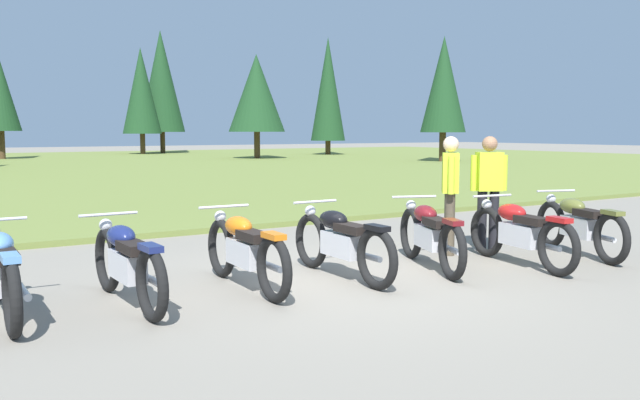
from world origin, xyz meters
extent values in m
plane|color=gray|center=(0.00, 0.00, 0.00)|extent=(140.00, 140.00, 0.00)
cube|color=olive|center=(0.00, 26.22, 0.05)|extent=(80.00, 44.00, 0.10)
cylinder|color=#47331E|center=(13.64, 29.66, 0.84)|extent=(0.36, 0.36, 1.69)
cone|color=#193D1E|center=(13.64, 29.66, 3.98)|extent=(3.37, 3.37, 4.59)
cylinder|color=#47331E|center=(20.40, 20.82, 0.83)|extent=(0.36, 0.36, 1.67)
cone|color=#193D1E|center=(20.40, 20.82, 4.22)|extent=(2.43, 2.43, 5.12)
cylinder|color=#47331E|center=(20.76, 32.90, 0.53)|extent=(0.36, 0.36, 1.07)
cone|color=#193D1E|center=(20.76, 32.90, 4.61)|extent=(2.39, 2.39, 7.09)
cylinder|color=#47331E|center=(10.09, 40.78, 0.77)|extent=(0.36, 0.36, 1.55)
cone|color=#193D1E|center=(10.09, 40.78, 4.57)|extent=(2.71, 2.71, 6.06)
cylinder|color=#47331E|center=(0.51, 36.82, 0.87)|extent=(0.36, 0.36, 1.74)
cylinder|color=#47331E|center=(12.02, 42.12, 0.83)|extent=(0.36, 0.36, 1.66)
cone|color=#193D1E|center=(12.02, 42.12, 5.39)|extent=(3.33, 3.33, 7.46)
torus|color=black|center=(-3.60, -0.27, 0.35)|extent=(0.11, 0.70, 0.70)
cube|color=silver|center=(-3.59, 0.43, 0.40)|extent=(0.21, 0.64, 0.28)
cube|color=black|center=(-3.59, 0.21, 0.62)|extent=(0.23, 0.48, 0.10)
cube|color=#598CC6|center=(-3.60, -0.27, 0.69)|extent=(0.14, 0.32, 0.06)
cylinder|color=silver|center=(-3.46, 0.13, 0.30)|extent=(0.08, 0.55, 0.07)
torus|color=black|center=(-2.49, 0.97, 0.35)|extent=(0.12, 0.70, 0.70)
torus|color=black|center=(-2.45, -0.43, 0.35)|extent=(0.12, 0.70, 0.70)
cube|color=silver|center=(-2.47, 0.27, 0.40)|extent=(0.22, 0.65, 0.28)
ellipsoid|color=navy|center=(-2.48, 0.45, 0.68)|extent=(0.27, 0.49, 0.22)
cube|color=black|center=(-2.47, 0.05, 0.62)|extent=(0.23, 0.49, 0.10)
cube|color=navy|center=(-2.45, -0.43, 0.69)|extent=(0.15, 0.32, 0.06)
cylinder|color=silver|center=(-2.49, 0.87, 0.86)|extent=(0.62, 0.05, 0.03)
sphere|color=silver|center=(-2.49, 0.99, 0.73)|extent=(0.14, 0.14, 0.14)
cylinder|color=silver|center=(-2.32, -0.02, 0.30)|extent=(0.09, 0.55, 0.07)
torus|color=black|center=(-1.15, 0.99, 0.35)|extent=(0.12, 0.70, 0.70)
torus|color=black|center=(-1.18, -0.41, 0.35)|extent=(0.12, 0.70, 0.70)
cube|color=silver|center=(-1.16, 0.29, 0.40)|extent=(0.21, 0.64, 0.28)
ellipsoid|color=orange|center=(-1.16, 0.47, 0.68)|extent=(0.27, 0.49, 0.22)
cube|color=black|center=(-1.17, 0.07, 0.62)|extent=(0.23, 0.48, 0.10)
cube|color=orange|center=(-1.18, -0.41, 0.69)|extent=(0.15, 0.32, 0.06)
cylinder|color=silver|center=(-1.15, 0.89, 0.86)|extent=(0.62, 0.05, 0.03)
sphere|color=silver|center=(-1.15, 1.01, 0.73)|extent=(0.14, 0.14, 0.14)
cylinder|color=silver|center=(-1.03, -0.01, 0.30)|extent=(0.08, 0.55, 0.07)
torus|color=black|center=(0.04, 0.89, 0.35)|extent=(0.10, 0.70, 0.70)
torus|color=black|center=(0.04, -0.51, 0.35)|extent=(0.10, 0.70, 0.70)
cube|color=silver|center=(0.04, 0.19, 0.40)|extent=(0.20, 0.64, 0.28)
ellipsoid|color=black|center=(0.04, 0.37, 0.68)|extent=(0.26, 0.48, 0.22)
cube|color=black|center=(0.04, -0.03, 0.62)|extent=(0.22, 0.48, 0.10)
cube|color=black|center=(0.04, -0.51, 0.69)|extent=(0.14, 0.32, 0.06)
cylinder|color=silver|center=(0.04, 0.79, 0.86)|extent=(0.62, 0.03, 0.03)
sphere|color=silver|center=(0.04, 0.91, 0.73)|extent=(0.14, 0.14, 0.14)
cylinder|color=silver|center=(0.18, -0.12, 0.30)|extent=(0.07, 0.55, 0.07)
torus|color=black|center=(1.55, 0.71, 0.35)|extent=(0.33, 0.69, 0.70)
torus|color=black|center=(1.07, -0.60, 0.35)|extent=(0.33, 0.69, 0.70)
cube|color=silver|center=(1.31, 0.05, 0.40)|extent=(0.40, 0.67, 0.28)
ellipsoid|color=maroon|center=(1.37, 0.22, 0.68)|extent=(0.41, 0.54, 0.22)
cube|color=black|center=(1.23, -0.15, 0.62)|extent=(0.37, 0.53, 0.10)
cube|color=maroon|center=(1.07, -0.60, 0.69)|extent=(0.24, 0.35, 0.06)
cylinder|color=silver|center=(1.51, 0.62, 0.86)|extent=(0.59, 0.24, 0.03)
sphere|color=silver|center=(1.55, 0.73, 0.73)|extent=(0.14, 0.14, 0.14)
cylinder|color=silver|center=(1.34, -0.28, 0.30)|extent=(0.25, 0.54, 0.07)
torus|color=black|center=(2.53, 0.25, 0.35)|extent=(0.21, 0.71, 0.70)
torus|color=black|center=(2.30, -1.13, 0.35)|extent=(0.21, 0.71, 0.70)
cube|color=silver|center=(2.41, -0.44, 0.40)|extent=(0.30, 0.66, 0.28)
ellipsoid|color=#AD1919|center=(2.44, -0.26, 0.68)|extent=(0.33, 0.52, 0.22)
cube|color=black|center=(2.38, -0.65, 0.62)|extent=(0.30, 0.51, 0.10)
cube|color=#AD1919|center=(2.30, -1.13, 0.69)|extent=(0.19, 0.34, 0.06)
cylinder|color=silver|center=(2.51, 0.16, 0.86)|extent=(0.62, 0.13, 0.03)
sphere|color=silver|center=(2.53, 0.27, 0.73)|extent=(0.14, 0.14, 0.14)
cylinder|color=silver|center=(2.50, -0.75, 0.30)|extent=(0.16, 0.55, 0.07)
torus|color=black|center=(3.90, 0.29, 0.35)|extent=(0.32, 0.70, 0.70)
torus|color=black|center=(3.46, -1.04, 0.35)|extent=(0.32, 0.70, 0.70)
cube|color=silver|center=(3.68, -0.38, 0.40)|extent=(0.39, 0.67, 0.28)
ellipsoid|color=brown|center=(3.74, -0.21, 0.68)|extent=(0.40, 0.54, 0.22)
cube|color=black|center=(3.61, -0.59, 0.62)|extent=(0.36, 0.53, 0.10)
cube|color=brown|center=(3.46, -1.04, 0.69)|extent=(0.24, 0.35, 0.06)
cylinder|color=silver|center=(3.87, 0.19, 0.86)|extent=(0.60, 0.23, 0.03)
sphere|color=silver|center=(3.91, 0.31, 0.73)|extent=(0.14, 0.14, 0.14)
cylinder|color=silver|center=(3.72, -0.71, 0.30)|extent=(0.24, 0.54, 0.07)
cylinder|color=black|center=(2.94, 0.52, 0.44)|extent=(0.14, 0.14, 0.88)
cylinder|color=black|center=(2.78, 0.60, 0.44)|extent=(0.14, 0.14, 0.88)
cube|color=#C6E52D|center=(2.86, 0.56, 1.16)|extent=(0.42, 0.36, 0.56)
sphere|color=#9E7051|center=(2.86, 0.56, 1.56)|extent=(0.22, 0.22, 0.22)
cylinder|color=#C6E52D|center=(3.07, 0.46, 1.14)|extent=(0.09, 0.09, 0.52)
cylinder|color=#C6E52D|center=(2.65, 0.66, 1.14)|extent=(0.09, 0.09, 0.52)
cylinder|color=#4C4233|center=(2.24, 0.72, 0.44)|extent=(0.14, 0.14, 0.88)
cylinder|color=#4C4233|center=(2.13, 0.58, 0.44)|extent=(0.14, 0.14, 0.88)
cube|color=#C6E52D|center=(2.19, 0.65, 1.16)|extent=(0.40, 0.42, 0.56)
sphere|color=beige|center=(2.19, 0.65, 1.56)|extent=(0.22, 0.22, 0.22)
cylinder|color=#C6E52D|center=(2.33, 0.82, 1.14)|extent=(0.09, 0.09, 0.52)
cylinder|color=#C6E52D|center=(2.04, 0.47, 1.14)|extent=(0.09, 0.09, 0.52)
camera|label=1|loc=(-4.29, -6.29, 1.75)|focal=37.34mm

